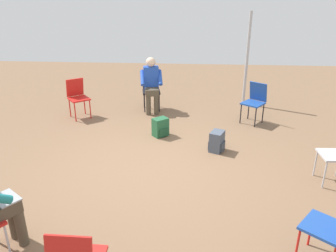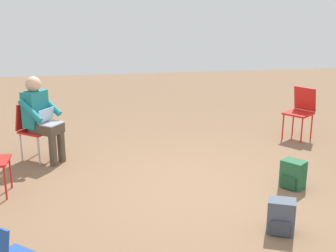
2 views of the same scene
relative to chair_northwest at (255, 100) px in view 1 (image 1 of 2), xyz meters
name	(u,v)px [view 1 (image 1 of 2)]	position (x,y,z in m)	size (l,w,h in m)	color
ground_plane	(149,167)	(2.14, -1.97, -0.50)	(16.43, 16.43, 0.00)	brown
chair_northwest	(255,100)	(0.00, 0.00, 0.00)	(0.58, 0.57, 0.85)	#1E4799
chair_northeast	(334,226)	(4.01, 0.08, 0.00)	(0.58, 0.58, 0.85)	#1E4799
chair_west	(151,88)	(-0.71, -2.28, 0.00)	(0.50, 0.46, 0.85)	black
chair_southwest	(77,95)	(-0.04, -3.83, 0.00)	(0.58, 0.58, 0.85)	red
person_in_blue	(151,82)	(-0.55, -2.25, 0.20)	(0.56, 0.55, 1.24)	#4C4233
backpack_near_laptop_user	(217,142)	(1.45, -0.87, -0.34)	(0.34, 0.31, 0.36)	#475160
backpack_by_empty_chair	(160,128)	(0.88, -1.91, -0.34)	(0.33, 0.34, 0.36)	#235B38
tent_pole_far	(247,60)	(-1.22, -0.04, 0.61)	(0.07, 0.07, 2.21)	#B2B2B7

